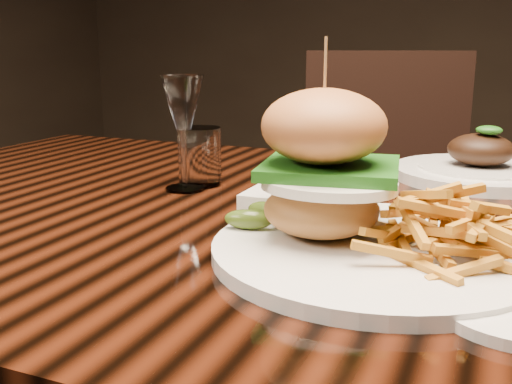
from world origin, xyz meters
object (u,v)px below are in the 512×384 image
at_px(burger_plate, 368,203).
at_px(chair_far, 386,204).
at_px(wine_glass, 183,107).
at_px(far_dish, 479,169).
at_px(dining_table, 331,271).

bearing_deg(burger_plate, chair_far, 102.08).
height_order(wine_glass, far_dish, wine_glass).
height_order(dining_table, far_dish, far_dish).
distance_m(dining_table, wine_glass, 0.32).
bearing_deg(wine_glass, burger_plate, -30.39).
distance_m(wine_glass, far_dish, 0.49).
bearing_deg(chair_far, far_dish, -83.36).
height_order(burger_plate, wine_glass, burger_plate).
distance_m(dining_table, burger_plate, 0.20).
bearing_deg(dining_table, wine_glass, 167.98).
distance_m(burger_plate, far_dish, 0.45).
relative_size(wine_glass, chair_far, 0.18).
distance_m(dining_table, chair_far, 0.90).
bearing_deg(burger_plate, wine_glass, 152.64).
bearing_deg(far_dish, dining_table, -117.85).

